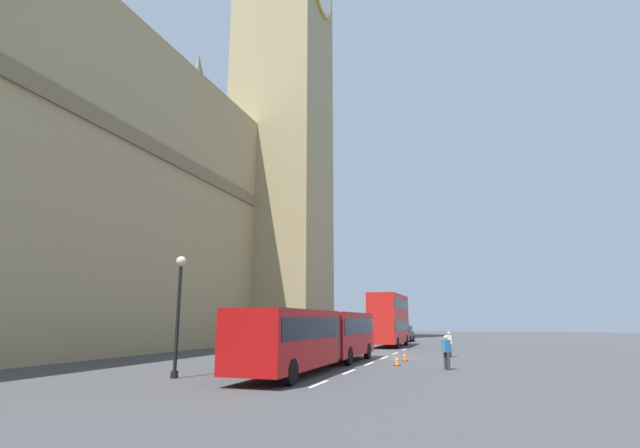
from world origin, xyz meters
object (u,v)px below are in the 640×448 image
at_px(double_decker_bus, 389,318).
at_px(sedan_lead, 405,334).
at_px(traffic_cone_middle, 405,356).
at_px(pedestrian_near_cones, 446,351).
at_px(articulated_bus, 318,334).
at_px(clock_tower, 284,45).
at_px(traffic_cone_west, 397,360).
at_px(pedestrian_by_kerb, 449,343).
at_px(street_lamp, 179,306).

xyz_separation_m(double_decker_bus, sedan_lead, (11.67, 0.24, -1.79)).
relative_size(traffic_cone_middle, pedestrian_near_cones, 0.34).
bearing_deg(articulated_bus, clock_tower, 26.89).
bearing_deg(clock_tower, double_decker_bus, -112.75).
distance_m(traffic_cone_west, traffic_cone_middle, 3.14).
height_order(clock_tower, double_decker_bus, clock_tower).
relative_size(sedan_lead, traffic_cone_middle, 7.59).
bearing_deg(articulated_bus, traffic_cone_west, -53.41).
relative_size(traffic_cone_west, pedestrian_by_kerb, 0.34).
relative_size(double_decker_bus, sedan_lead, 2.11).
relative_size(double_decker_bus, street_lamp, 1.76).
height_order(sedan_lead, traffic_cone_middle, sedan_lead).
relative_size(double_decker_bus, pedestrian_by_kerb, 5.49).
bearing_deg(street_lamp, traffic_cone_middle, -34.61).
distance_m(sedan_lead, traffic_cone_middle, 27.81).
xyz_separation_m(clock_tower, pedestrian_by_kerb, (-17.75, -20.13, -37.48)).
xyz_separation_m(traffic_cone_west, street_lamp, (-8.72, 8.19, 2.77)).
height_order(sedan_lead, pedestrian_near_cones, sedan_lead).
height_order(traffic_cone_west, traffic_cone_middle, same).
height_order(double_decker_bus, pedestrian_near_cones, double_decker_bus).
height_order(street_lamp, pedestrian_by_kerb, street_lamp).
xyz_separation_m(traffic_cone_west, pedestrian_by_kerb, (7.11, -2.46, 0.63)).
distance_m(articulated_bus, pedestrian_near_cones, 6.61).
height_order(articulated_bus, pedestrian_near_cones, articulated_bus).
bearing_deg(traffic_cone_middle, traffic_cone_west, -179.96).
xyz_separation_m(traffic_cone_middle, street_lamp, (-11.86, 8.18, 2.77)).
bearing_deg(clock_tower, articulated_bus, -153.11).
xyz_separation_m(double_decker_bus, pedestrian_near_cones, (-20.50, -6.44, -1.80)).
xyz_separation_m(clock_tower, pedestrian_near_cones, (-26.37, -20.43, -37.48)).
bearing_deg(pedestrian_by_kerb, pedestrian_near_cones, -177.99).
distance_m(clock_tower, traffic_cone_middle, 47.29).
xyz_separation_m(clock_tower, traffic_cone_middle, (-21.72, -17.67, -38.12)).
distance_m(clock_tower, sedan_lead, 40.34).
relative_size(articulated_bus, pedestrian_near_cones, 9.71).
height_order(double_decker_bus, sedan_lead, double_decker_bus).
bearing_deg(traffic_cone_west, clock_tower, 35.40).
distance_m(sedan_lead, pedestrian_by_kerb, 24.41).
relative_size(sedan_lead, pedestrian_near_cones, 2.60).
height_order(double_decker_bus, pedestrian_by_kerb, double_decker_bus).
height_order(traffic_cone_west, pedestrian_by_kerb, pedestrian_by_kerb).
distance_m(traffic_cone_west, pedestrian_near_cones, 3.21).
xyz_separation_m(articulated_bus, street_lamp, (-5.99, 4.51, 1.31)).
xyz_separation_m(articulated_bus, sedan_lead, (33.40, 0.25, -0.83)).
xyz_separation_m(articulated_bus, double_decker_bus, (21.73, 0.00, 0.96)).
bearing_deg(sedan_lead, traffic_cone_west, -172.71).
distance_m(pedestrian_near_cones, pedestrian_by_kerb, 8.63).
bearing_deg(street_lamp, clock_tower, 15.77).
bearing_deg(street_lamp, double_decker_bus, -9.23).
distance_m(sedan_lead, pedestrian_near_cones, 32.86).
distance_m(clock_tower, street_lamp, 49.67).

